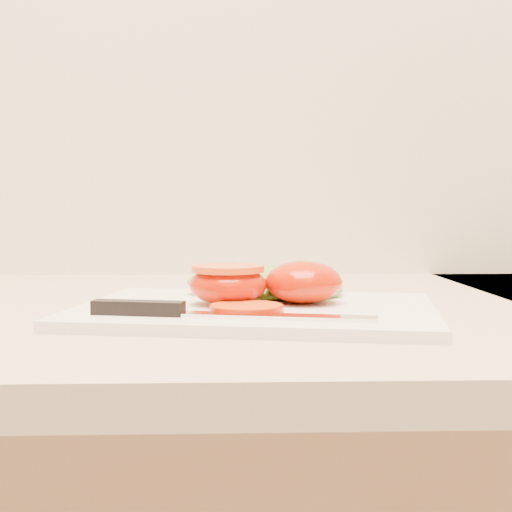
{
  "coord_description": "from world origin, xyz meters",
  "views": [
    {
      "loc": [
        -0.13,
        0.95,
        1.03
      ],
      "look_at": [
        -0.11,
        1.61,
        0.99
      ],
      "focal_mm": 50.0,
      "sensor_mm": 36.0,
      "label": 1
    }
  ],
  "objects": [
    {
      "name": "knife",
      "position": [
        -0.16,
        1.53,
        0.94
      ],
      "size": [
        0.24,
        0.07,
        0.01
      ],
      "rotation": [
        0.0,
        0.0,
        -0.21
      ],
      "color": "silver",
      "rests_on": "cutting_board"
    },
    {
      "name": "lettuce_leaf_0",
      "position": [
        -0.11,
        1.67,
        0.95
      ],
      "size": [
        0.16,
        0.14,
        0.03
      ],
      "primitive_type": "ellipsoid",
      "rotation": [
        0.0,
        0.0,
        -0.36
      ],
      "color": "#65B931",
      "rests_on": "cutting_board"
    },
    {
      "name": "tomato_slice_0",
      "position": [
        -0.12,
        1.55,
        0.94
      ],
      "size": [
        0.06,
        0.06,
        0.01
      ],
      "primitive_type": "cylinder",
      "color": "orange",
      "rests_on": "cutting_board"
    },
    {
      "name": "lettuce_leaf_1",
      "position": [
        -0.07,
        1.66,
        0.95
      ],
      "size": [
        0.13,
        0.1,
        0.02
      ],
      "primitive_type": "ellipsoid",
      "rotation": [
        0.0,
        0.0,
        0.22
      ],
      "color": "#65B931",
      "rests_on": "cutting_board"
    },
    {
      "name": "tomato_half_dome",
      "position": [
        -0.06,
        1.61,
        0.96
      ],
      "size": [
        0.07,
        0.07,
        0.04
      ],
      "primitive_type": "ellipsoid",
      "color": "#BD1C00",
      "rests_on": "cutting_board"
    },
    {
      "name": "cutting_board",
      "position": [
        -0.11,
        1.6,
        0.94
      ],
      "size": [
        0.36,
        0.29,
        0.01
      ],
      "primitive_type": "cube",
      "rotation": [
        0.0,
        0.0,
        -0.19
      ],
      "color": "white",
      "rests_on": "counter"
    },
    {
      "name": "tomato_half_cut",
      "position": [
        -0.13,
        1.61,
        0.96
      ],
      "size": [
        0.07,
        0.07,
        0.04
      ],
      "color": "#BD1C00",
      "rests_on": "cutting_board"
    }
  ]
}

